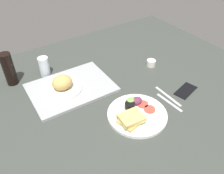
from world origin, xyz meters
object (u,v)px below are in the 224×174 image
object	(u,v)px
bread_plate_near	(63,85)
soda_bottle	(9,69)
serving_tray	(71,88)
drinking_glass	(44,66)
plate_with_salad	(136,113)
espresso_cup	(151,63)
knife	(168,96)
fork	(169,102)
cell_phone	(186,90)

from	to	relation	value
bread_plate_near	soda_bottle	size ratio (longest dim) A/B	1.06
serving_tray	bread_plate_near	size ratio (longest dim) A/B	2.20
drinking_glass	plate_with_salad	bearing A→B (deg)	-68.03
soda_bottle	drinking_glass	bearing A→B (deg)	-7.38
bread_plate_near	soda_bottle	xyz separation A→B (cm)	(-20.87, 24.01, 4.78)
drinking_glass	espresso_cup	world-z (taller)	drinking_glass
soda_bottle	bread_plate_near	bearing A→B (deg)	-49.00
bread_plate_near	espresso_cup	world-z (taller)	bread_plate_near
plate_with_salad	soda_bottle	world-z (taller)	soda_bottle
serving_tray	knife	xyz separation A→B (cm)	(40.50, -35.26, -0.55)
knife	espresso_cup	bearing A→B (deg)	-23.54
bread_plate_near	drinking_glass	world-z (taller)	drinking_glass
bread_plate_near	serving_tray	bearing A→B (deg)	3.39
plate_with_salad	knife	world-z (taller)	plate_with_salad
soda_bottle	fork	distance (cm)	89.60
plate_with_salad	fork	distance (cm)	20.84
serving_tray	fork	bearing A→B (deg)	-46.32
drinking_glass	fork	world-z (taller)	drinking_glass
bread_plate_near	plate_with_salad	distance (cm)	42.55
bread_plate_near	fork	bearing A→B (deg)	-42.77
knife	cell_phone	distance (cm)	11.69
drinking_glass	espresso_cup	xyz separation A→B (cm)	(59.59, -28.47, -3.84)
cell_phone	bread_plate_near	bearing A→B (deg)	133.15
bread_plate_near	espresso_cup	bearing A→B (deg)	-6.84
bread_plate_near	fork	world-z (taller)	bread_plate_near
plate_with_salad	espresso_cup	xyz separation A→B (cm)	(36.14, 29.67, 0.33)
espresso_cup	knife	bearing A→B (deg)	-113.97
soda_bottle	cell_phone	world-z (taller)	soda_bottle
bread_plate_near	knife	size ratio (longest dim) A/B	1.08
drinking_glass	espresso_cup	distance (cm)	66.15
plate_with_salad	cell_phone	world-z (taller)	plate_with_salad
drinking_glass	cell_phone	bearing A→B (deg)	-45.01
knife	soda_bottle	bearing A→B (deg)	48.65
serving_tray	espresso_cup	bearing A→B (deg)	-7.72
serving_tray	cell_phone	xyz separation A→B (cm)	(52.00, -37.34, -0.40)
bread_plate_near	drinking_glass	bearing A→B (deg)	95.19
soda_bottle	knife	distance (cm)	89.04
bread_plate_near	drinking_glass	distance (cm)	21.67
fork	cell_phone	distance (cm)	14.63
plate_with_salad	drinking_glass	world-z (taller)	drinking_glass
drinking_glass	cell_phone	xyz separation A→B (cm)	(58.61, -58.62, -5.44)
serving_tray	knife	world-z (taller)	serving_tray
fork	serving_tray	bearing A→B (deg)	40.58
drinking_glass	soda_bottle	bearing A→B (deg)	172.62
plate_with_salad	cell_phone	size ratio (longest dim) A/B	2.04
drinking_glass	knife	distance (cm)	73.81
plate_with_salad	soda_bottle	xyz separation A→B (cm)	(-42.36, 60.59, 7.99)
fork	bread_plate_near	bearing A→B (deg)	44.12
serving_tray	knife	bearing A→B (deg)	-41.05
bread_plate_near	cell_phone	xyz separation A→B (cm)	(56.65, -37.07, -4.48)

